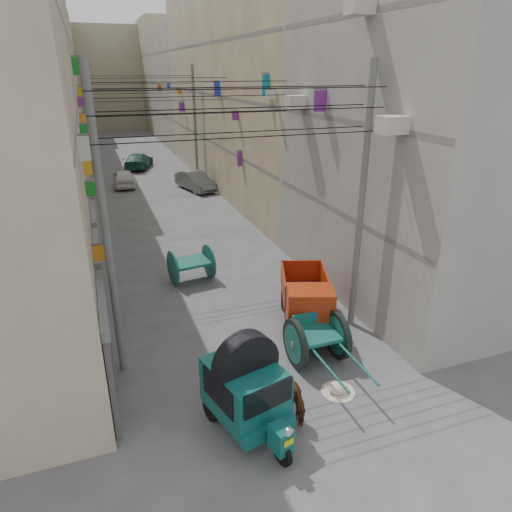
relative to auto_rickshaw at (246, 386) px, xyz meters
name	(u,v)px	position (x,y,z in m)	size (l,w,h in m)	color
ground	(348,512)	(1.08, -2.80, -1.11)	(140.00, 140.00, 0.00)	#4C4C4F
building_row_left	(19,88)	(-6.91, 31.33, 5.35)	(8.00, 62.00, 14.00)	#BEB390
building_row_right	(229,85)	(9.08, 31.33, 5.35)	(8.00, 62.00, 14.00)	#9F9A94
end_cap_building	(108,78)	(1.08, 63.20, 5.39)	(22.00, 10.00, 13.00)	#A09A7E
shutters_left	(99,263)	(-2.84, 7.58, 0.39)	(0.18, 14.40, 2.88)	#48494D
signboards	(158,150)	(1.07, 18.86, 2.33)	(8.22, 40.52, 5.67)	orange
ac_units	(343,80)	(4.73, 4.87, 6.33)	(0.70, 6.55, 3.35)	beige
utility_poles	(172,153)	(1.08, 14.20, 2.89)	(7.40, 22.20, 8.00)	slate
overhead_cables	(179,94)	(1.08, 11.60, 5.66)	(7.40, 22.52, 1.12)	black
auto_rickshaw	(246,386)	(0.00, 0.00, 0.00)	(1.96, 2.76, 1.88)	black
tonga_cart	(317,339)	(2.67, 1.75, -0.37)	(1.53, 3.13, 1.41)	black
mini_truck	(307,305)	(3.16, 3.41, -0.26)	(2.35, 3.42, 1.77)	black
second_cart	(191,264)	(0.50, 8.17, -0.38)	(1.72, 1.56, 1.37)	#13554E
feed_sack	(338,388)	(2.60, 0.32, -0.97)	(0.55, 0.44, 0.27)	beige
horse	(287,385)	(1.09, 0.20, -0.40)	(0.76, 1.67, 1.41)	maroon
distant_car_white	(124,178)	(-0.62, 25.12, -0.50)	(1.44, 3.58, 1.22)	silver
distant_car_grey	(195,181)	(3.88, 22.40, -0.47)	(1.34, 3.83, 1.26)	#4C514F
distant_car_green	(139,161)	(1.08, 31.33, -0.48)	(1.74, 4.28, 1.24)	#1A4B40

